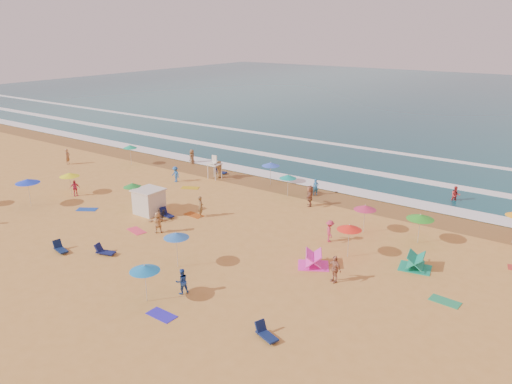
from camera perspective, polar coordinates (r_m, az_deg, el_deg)
The scene contains 13 objects.
ground at distance 40.35m, azimuth -7.66°, elevation -3.62°, with size 220.00×220.00×0.00m, color gold.
ocean at distance 115.02m, azimuth 22.48°, elevation 9.57°, with size 220.00×140.00×0.18m, color #0C4756.
wet_sand at distance 49.61m, azimuth 2.18°, elevation 0.79°, with size 220.00×220.00×0.00m, color olive.
surf_foam at distance 56.86m, azimuth 7.09°, elevation 3.07°, with size 200.00×18.70×0.05m.
cabana at distance 42.84m, azimuth -12.12°, elevation -1.11°, with size 2.00×2.00×2.00m, color silver.
cabana_roof at distance 42.51m, azimuth -12.21°, elevation 0.23°, with size 2.20×2.20×0.12m, color silver.
bicycle at distance 41.52m, azimuth -10.59°, elevation -2.44°, with size 0.61×1.75×0.92m, color black.
lifeguard_stand at distance 51.56m, azimuth -4.75°, elevation 2.64°, with size 1.20×1.20×2.10m, color white, non-canonical shape.
beach_umbrellas at distance 38.83m, azimuth -4.14°, elevation -0.99°, with size 53.62×30.73×0.78m.
loungers at distance 36.97m, azimuth -5.81°, elevation -5.38°, with size 57.11×22.52×0.34m.
towels at distance 36.60m, azimuth -9.39°, elevation -6.06°, with size 54.76×22.07×0.03m.
popup_tents at distance 33.62m, azimuth 12.29°, elevation -7.46°, with size 7.98×5.73×1.20m.
beachgoers at distance 43.90m, azimuth -5.73°, elevation -0.55°, with size 40.38×28.95×2.12m.
Camera 1 is at (25.87, -27.06, 15.06)m, focal length 35.00 mm.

